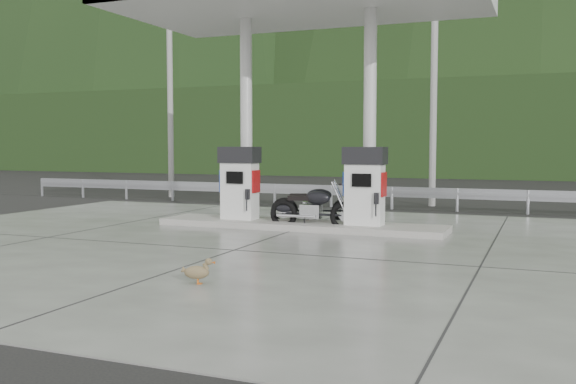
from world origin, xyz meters
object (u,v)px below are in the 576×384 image
at_px(motorcycle_right, 315,205).
at_px(duck, 197,273).
at_px(gas_pump_right, 365,186).
at_px(gas_pump_left, 240,183).
at_px(motorcycle_left, 313,209).

relative_size(motorcycle_right, duck, 4.66).
relative_size(gas_pump_right, motorcycle_right, 0.87).
relative_size(gas_pump_left, motorcycle_left, 0.87).
bearing_deg(duck, motorcycle_right, 76.88).
height_order(gas_pump_right, motorcycle_left, gas_pump_right).
xyz_separation_m(motorcycle_left, duck, (0.45, -6.25, -0.33)).
relative_size(gas_pump_left, duck, 4.07).
distance_m(gas_pump_right, duck, 6.45).
height_order(gas_pump_left, motorcycle_left, gas_pump_left).
bearing_deg(duck, gas_pump_right, 64.30).
bearing_deg(motorcycle_right, motorcycle_left, -91.02).
bearing_deg(gas_pump_left, duck, -69.02).
bearing_deg(gas_pump_right, duck, -96.90).
height_order(motorcycle_right, duck, motorcycle_right).
distance_m(gas_pump_right, motorcycle_left, 1.35).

